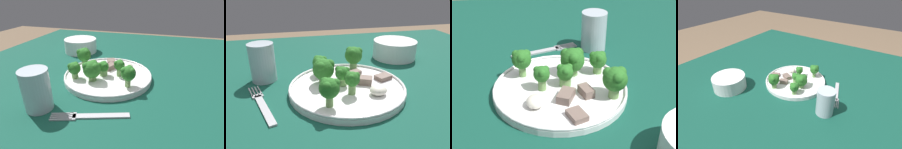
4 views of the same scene
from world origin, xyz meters
TOP-DOWN VIEW (x-y plane):
  - table at (0.00, 0.00)m, footprint 1.28×1.14m
  - dinner_plate at (0.02, 0.02)m, footprint 0.27×0.27m
  - fork at (-0.17, 0.00)m, footprint 0.07×0.17m
  - cream_bowl at (0.23, 0.22)m, footprint 0.14×0.14m
  - drinking_glass at (-0.18, 0.13)m, footprint 0.06×0.06m
  - broccoli_floret_near_rim_left at (0.01, 0.03)m, footprint 0.03×0.03m
  - broccoli_floret_center_left at (-0.03, 0.11)m, footprint 0.04×0.04m
  - broccoli_floret_back_left at (-0.03, 0.05)m, footprint 0.05×0.05m
  - broccoli_floret_front_left at (0.06, 0.12)m, footprint 0.05×0.05m
  - broccoli_floret_center_back at (0.02, -0.01)m, footprint 0.03×0.03m
  - broccoli_floret_mid_cluster at (-0.04, -0.05)m, footprint 0.04×0.04m
  - meat_slice_front_slice at (0.05, 0.07)m, footprint 0.04×0.03m
  - meat_slice_middle_slice at (0.06, 0.03)m, footprint 0.05×0.04m
  - meat_slice_rear_slice at (0.12, 0.04)m, footprint 0.04×0.04m
  - sauce_dollop at (0.07, -0.03)m, footprint 0.04×0.03m

SIDE VIEW (x-z plane):
  - table at x=0.00m, z-range 0.29..1.04m
  - fork at x=-0.17m, z-range 0.75..0.75m
  - dinner_plate at x=0.02m, z-range 0.75..0.77m
  - meat_slice_rear_slice at x=0.12m, z-range 0.76..0.77m
  - meat_slice_front_slice at x=0.05m, z-range 0.76..0.78m
  - meat_slice_middle_slice at x=0.06m, z-range 0.76..0.78m
  - sauce_dollop at x=0.07m, z-range 0.76..0.78m
  - cream_bowl at x=0.23m, z-range 0.75..0.81m
  - broccoli_floret_near_rim_left at x=0.01m, z-range 0.77..0.81m
  - broccoli_floret_center_left at x=-0.03m, z-range 0.77..0.82m
  - drinking_glass at x=-0.18m, z-range 0.74..0.84m
  - broccoli_floret_center_back at x=0.02m, z-range 0.77..0.82m
  - broccoli_floret_back_left at x=-0.03m, z-range 0.77..0.83m
  - broccoli_floret_mid_cluster at x=-0.04m, z-range 0.77..0.83m
  - broccoli_floret_front_left at x=0.06m, z-range 0.77..0.83m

